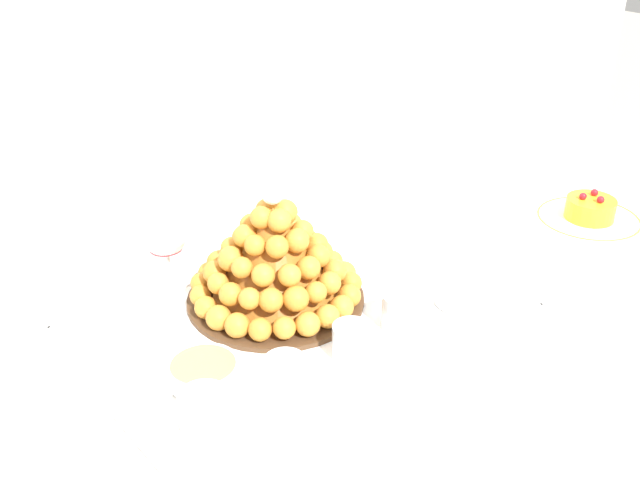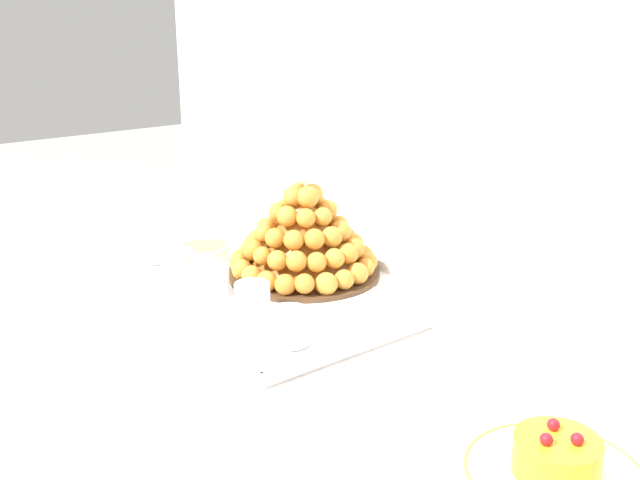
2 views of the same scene
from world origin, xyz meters
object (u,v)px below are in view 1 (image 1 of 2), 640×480
(croquembouche, at_px, (275,259))
(dessert_cup_centre, at_px, (351,343))
(fruit_tart_plate, at_px, (589,214))
(serving_tray, at_px, (301,326))
(creme_brulee_ramekin, at_px, (204,371))
(macaron_goblet, at_px, (498,145))
(dessert_cup_mid_right, at_px, (401,312))
(dessert_cup_right, at_px, (457,291))
(dessert_cup_mid_left, at_px, (285,377))
(dessert_cup_left, at_px, (204,411))
(wine_glass, at_px, (165,237))

(croquembouche, distance_m, dessert_cup_centre, 0.19)
(dessert_cup_centre, bearing_deg, fruit_tart_plate, 3.81)
(serving_tray, height_order, creme_brulee_ramekin, creme_brulee_ramekin)
(dessert_cup_centre, xyz_separation_m, macaron_goblet, (0.46, 0.13, 0.14))
(creme_brulee_ramekin, distance_m, fruit_tart_plate, 0.83)
(serving_tray, height_order, croquembouche, croquembouche)
(dessert_cup_mid_right, relative_size, dessert_cup_right, 0.89)
(serving_tray, distance_m, dessert_cup_centre, 0.11)
(dessert_cup_mid_left, relative_size, dessert_cup_centre, 1.02)
(dessert_cup_right, bearing_deg, dessert_cup_left, 178.64)
(serving_tray, relative_size, croquembouche, 2.22)
(croquembouche, distance_m, creme_brulee_ramekin, 0.22)
(dessert_cup_mid_left, relative_size, fruit_tart_plate, 0.28)
(serving_tray, distance_m, dessert_cup_left, 0.25)
(croquembouche, bearing_deg, serving_tray, -97.57)
(dessert_cup_mid_right, relative_size, wine_glass, 0.39)
(croquembouche, xyz_separation_m, creme_brulee_ramekin, (-0.19, -0.10, -0.06))
(creme_brulee_ramekin, distance_m, wine_glass, 0.26)
(croquembouche, relative_size, dessert_cup_left, 4.38)
(croquembouche, bearing_deg, dessert_cup_mid_right, -60.11)
(croquembouche, height_order, dessert_cup_right, croquembouche)
(dessert_cup_left, xyz_separation_m, creme_brulee_ramekin, (0.04, 0.08, -0.01))
(dessert_cup_mid_left, relative_size, dessert_cup_mid_right, 0.97)
(dessert_cup_mid_right, distance_m, fruit_tart_plate, 0.54)
(dessert_cup_left, distance_m, dessert_cup_centre, 0.23)
(dessert_cup_left, relative_size, dessert_cup_mid_left, 1.15)
(croquembouche, xyz_separation_m, macaron_goblet, (0.45, -0.05, 0.09))
(dessert_cup_mid_left, distance_m, fruit_tart_plate, 0.76)
(serving_tray, xyz_separation_m, fruit_tart_plate, (0.65, -0.06, 0.01))
(dessert_cup_mid_left, height_order, wine_glass, wine_glass)
(dessert_cup_right, bearing_deg, dessert_cup_mid_left, -179.31)
(dessert_cup_left, height_order, fruit_tart_plate, fruit_tart_plate)
(serving_tray, distance_m, croquembouche, 0.11)
(dessert_cup_mid_right, bearing_deg, macaron_goblet, 19.56)
(dessert_cup_right, distance_m, macaron_goblet, 0.31)
(creme_brulee_ramekin, xyz_separation_m, fruit_tart_plate, (0.83, -0.04, -0.01))
(fruit_tart_plate, bearing_deg, macaron_goblet, 154.02)
(fruit_tart_plate, distance_m, wine_glass, 0.80)
(wine_glass, bearing_deg, macaron_goblet, -18.06)
(dessert_cup_left, distance_m, fruit_tart_plate, 0.87)
(dessert_cup_centre, relative_size, creme_brulee_ramekin, 0.55)
(dessert_cup_centre, bearing_deg, dessert_cup_mid_right, 5.03)
(dessert_cup_centre, relative_size, macaron_goblet, 0.19)
(dessert_cup_left, bearing_deg, creme_brulee_ramekin, 59.47)
(dessert_cup_right, bearing_deg, croquembouche, 139.21)
(dessert_cup_right, bearing_deg, dessert_cup_centre, -180.00)
(croquembouche, xyz_separation_m, fruit_tart_plate, (0.64, -0.14, -0.07))
(croquembouche, xyz_separation_m, wine_glass, (-0.11, 0.14, 0.02))
(dessert_cup_mid_right, distance_m, wine_glass, 0.38)
(dessert_cup_right, xyz_separation_m, wine_glass, (-0.32, 0.32, 0.07))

